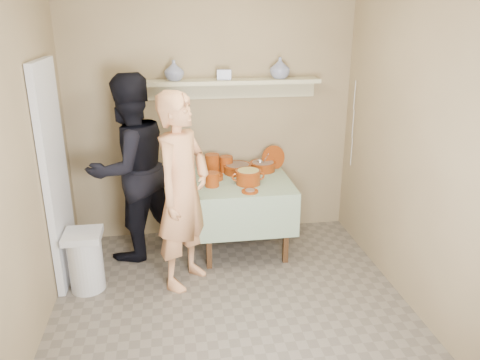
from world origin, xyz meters
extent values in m
plane|color=#6A6053|center=(0.00, 0.00, 0.00)|extent=(3.50, 3.50, 0.00)
cube|color=silver|center=(-1.46, 0.95, 1.00)|extent=(0.06, 0.70, 2.00)
cylinder|color=maroon|center=(-0.02, 1.55, 0.86)|extent=(0.15, 0.15, 0.20)
cylinder|color=maroon|center=(0.13, 1.56, 0.84)|extent=(0.14, 0.14, 0.17)
cylinder|color=maroon|center=(-0.07, 1.14, 0.83)|extent=(0.14, 0.14, 0.14)
cylinder|color=maroon|center=(-0.02, 1.33, 0.79)|extent=(0.17, 0.17, 0.05)
cylinder|color=maroon|center=(0.64, 1.59, 0.88)|extent=(0.28, 0.13, 0.27)
imported|color=navy|center=(0.69, 1.61, 1.83)|extent=(0.26, 0.26, 0.21)
imported|color=navy|center=(-0.38, 1.61, 1.82)|extent=(0.24, 0.24, 0.20)
cube|color=navy|center=(0.12, 1.62, 1.77)|extent=(0.15, 0.11, 0.10)
imported|color=tan|center=(-0.36, 0.70, 0.88)|extent=(0.72, 0.77, 1.77)
imported|color=black|center=(-0.85, 1.32, 0.92)|extent=(1.14, 1.10, 1.84)
cube|color=#96805C|center=(0.00, 1.76, 1.30)|extent=(3.00, 0.02, 2.60)
cube|color=#96805C|center=(0.00, -1.76, 1.30)|extent=(3.00, 0.02, 2.60)
cube|color=#96805C|center=(-1.51, 0.00, 1.30)|extent=(0.02, 3.50, 2.60)
cube|color=#96805C|center=(1.51, 0.00, 1.30)|extent=(0.02, 3.50, 2.60)
cube|color=#4C2D16|center=(-0.13, 0.90, 0.35)|extent=(0.05, 0.05, 0.71)
cube|color=#4C2D16|center=(0.63, 0.90, 0.35)|extent=(0.05, 0.05, 0.71)
cube|color=#4C2D16|center=(-0.13, 1.66, 0.35)|extent=(0.05, 0.05, 0.71)
cube|color=#4C2D16|center=(0.63, 1.66, 0.35)|extent=(0.05, 0.05, 0.71)
cube|color=#4C2D16|center=(0.25, 1.28, 0.73)|extent=(0.90, 0.90, 0.04)
cube|color=#1E5921|center=(0.25, 1.28, 0.76)|extent=(0.96, 0.96, 0.01)
cube|color=#1E5921|center=(0.25, 0.80, 0.54)|extent=(0.96, 0.01, 0.44)
cube|color=#1E5921|center=(0.25, 1.76, 0.54)|extent=(0.96, 0.01, 0.44)
cube|color=#1E5921|center=(-0.23, 1.28, 0.54)|extent=(0.01, 0.96, 0.44)
cube|color=#1E5921|center=(0.73, 1.28, 0.54)|extent=(0.01, 0.96, 0.44)
cylinder|color=#6C1F01|center=(0.23, 1.49, 0.81)|extent=(0.28, 0.28, 0.09)
cylinder|color=maroon|center=(0.23, 1.49, 0.85)|extent=(0.30, 0.30, 0.01)
cylinder|color=brown|center=(0.23, 1.49, 0.83)|extent=(0.25, 0.25, 0.05)
cylinder|color=#6C1F01|center=(0.52, 1.53, 0.81)|extent=(0.26, 0.26, 0.09)
cylinder|color=maroon|center=(0.52, 1.53, 0.85)|extent=(0.28, 0.28, 0.01)
cylinder|color=#8C6B54|center=(0.52, 1.53, 0.83)|extent=(0.23, 0.23, 0.05)
cylinder|color=silver|center=(0.52, 1.40, 0.94)|extent=(0.01, 0.22, 0.16)
sphere|color=silver|center=(0.48, 1.52, 0.87)|extent=(0.07, 0.07, 0.07)
cylinder|color=#6C1F01|center=(0.29, 1.15, 0.83)|extent=(0.24, 0.24, 0.14)
cylinder|color=maroon|center=(0.29, 1.15, 0.90)|extent=(0.25, 0.25, 0.01)
cylinder|color=tan|center=(0.29, 1.15, 0.88)|extent=(0.21, 0.21, 0.05)
torus|color=maroon|center=(0.17, 1.15, 0.84)|extent=(0.09, 0.02, 0.09)
torus|color=maroon|center=(0.41, 1.15, 0.84)|extent=(0.09, 0.02, 0.09)
cylinder|color=maroon|center=(0.27, 0.92, 0.77)|extent=(0.16, 0.16, 0.02)
cylinder|color=#8C6B54|center=(0.27, 0.92, 0.78)|extent=(0.09, 0.09, 0.01)
cube|color=#C2BA90|center=(0.20, 1.62, 1.70)|extent=(1.80, 0.25, 0.04)
cube|color=#C2BA90|center=(0.20, 1.74, 1.60)|extent=(1.80, 0.02, 0.18)
cylinder|color=silver|center=(-1.24, 0.70, 0.25)|extent=(0.30, 0.30, 0.50)
cube|color=silver|center=(-1.24, 0.70, 0.53)|extent=(0.32, 0.32, 0.06)
cylinder|color=silver|center=(1.47, 1.50, 1.55)|extent=(0.01, 0.01, 0.30)
cylinder|color=silver|center=(1.47, 1.48, 1.25)|extent=(0.01, 0.01, 0.30)
cylinder|color=silver|center=(1.47, 1.46, 0.95)|extent=(0.01, 0.01, 0.30)
camera|label=1|loc=(-0.44, -3.13, 2.35)|focal=35.00mm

